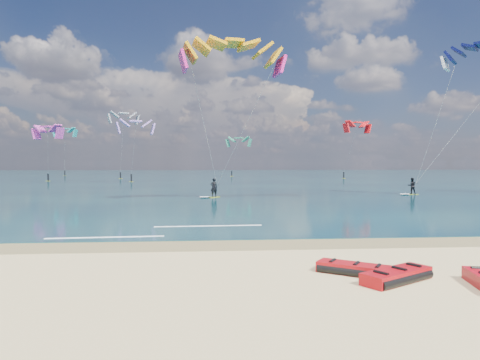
% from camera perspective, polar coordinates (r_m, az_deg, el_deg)
% --- Properties ---
extents(ground, '(320.00, 320.00, 0.00)m').
position_cam_1_polar(ground, '(54.33, -5.42, -1.30)').
color(ground, tan).
rests_on(ground, ground).
extents(wet_sand_strip, '(320.00, 2.40, 0.01)m').
position_cam_1_polar(wet_sand_strip, '(17.56, -7.29, -8.67)').
color(wet_sand_strip, olive).
rests_on(wet_sand_strip, ground).
extents(sea, '(320.00, 200.00, 0.04)m').
position_cam_1_polar(sea, '(118.27, -4.94, 0.59)').
color(sea, '#092232').
rests_on(sea, ground).
extents(packed_kite_left, '(2.73, 2.23, 0.40)m').
position_cam_1_polar(packed_kite_left, '(13.07, 20.16, -12.60)').
color(packed_kite_left, '#AF090F').
rests_on(packed_kite_left, ground).
extents(packed_kite_mid, '(2.45, 2.15, 0.37)m').
position_cam_1_polar(packed_kite_mid, '(13.54, 14.81, -12.02)').
color(packed_kite_mid, '#B70C12').
rests_on(packed_kite_mid, ground).
extents(kitesurfer_main, '(9.11, 8.26, 15.00)m').
position_cam_1_polar(kitesurfer_main, '(38.32, -2.22, 8.99)').
color(kitesurfer_main, '#DBED1B').
rests_on(kitesurfer_main, sea).
extents(kitesurfer_far, '(10.63, 7.59, 16.16)m').
position_cam_1_polar(kitesurfer_far, '(48.14, 25.95, 8.05)').
color(kitesurfer_far, '#A1B61B').
rests_on(kitesurfer_far, sea).
extents(shoreline_foam, '(9.97, 3.58, 0.01)m').
position_cam_1_polar(shoreline_foam, '(21.20, -10.17, -6.69)').
color(shoreline_foam, white).
rests_on(shoreline_foam, ground).
extents(distant_kites, '(74.73, 43.68, 13.80)m').
position_cam_1_polar(distant_kites, '(93.11, -10.27, 3.68)').
color(distant_kites, '#34906D').
rests_on(distant_kites, ground).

